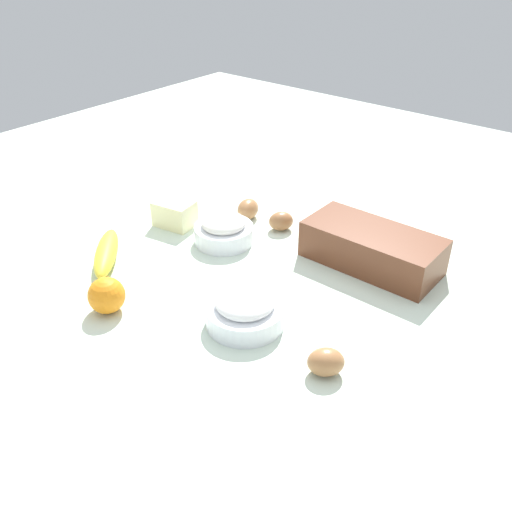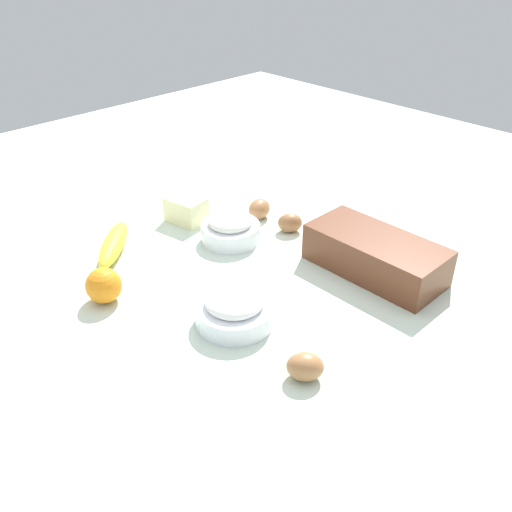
{
  "view_description": "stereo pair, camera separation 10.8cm",
  "coord_description": "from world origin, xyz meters",
  "px_view_note": "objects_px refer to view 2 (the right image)",
  "views": [
    {
      "loc": [
        0.6,
        -0.74,
        0.63
      ],
      "look_at": [
        0.0,
        0.0,
        0.04
      ],
      "focal_mm": 39.11,
      "sensor_mm": 36.0,
      "label": 1
    },
    {
      "loc": [
        0.68,
        -0.67,
        0.63
      ],
      "look_at": [
        0.0,
        0.0,
        0.04
      ],
      "focal_mm": 39.11,
      "sensor_mm": 36.0,
      "label": 2
    }
  ],
  "objects_px": {
    "egg_near_butter": "(290,223)",
    "egg_beside_bowl": "(305,367)",
    "butter_block": "(186,210)",
    "banana": "(113,244)",
    "orange_fruit": "(104,285)",
    "sugar_bowl": "(235,309)",
    "loaf_pan": "(376,254)",
    "flour_bowl": "(230,228)",
    "egg_loose": "(259,209)"
  },
  "relations": [
    {
      "from": "loaf_pan",
      "to": "flour_bowl",
      "type": "bearing_deg",
      "value": -157.6
    },
    {
      "from": "banana",
      "to": "flour_bowl",
      "type": "bearing_deg",
      "value": 57.5
    },
    {
      "from": "orange_fruit",
      "to": "butter_block",
      "type": "height_order",
      "value": "orange_fruit"
    },
    {
      "from": "loaf_pan",
      "to": "sugar_bowl",
      "type": "bearing_deg",
      "value": -103.44
    },
    {
      "from": "orange_fruit",
      "to": "egg_loose",
      "type": "height_order",
      "value": "orange_fruit"
    },
    {
      "from": "loaf_pan",
      "to": "sugar_bowl",
      "type": "distance_m",
      "value": 0.33
    },
    {
      "from": "egg_near_butter",
      "to": "egg_loose",
      "type": "relative_size",
      "value": 0.9
    },
    {
      "from": "flour_bowl",
      "to": "sugar_bowl",
      "type": "relative_size",
      "value": 0.93
    },
    {
      "from": "sugar_bowl",
      "to": "egg_beside_bowl",
      "type": "height_order",
      "value": "sugar_bowl"
    },
    {
      "from": "flour_bowl",
      "to": "egg_loose",
      "type": "height_order",
      "value": "flour_bowl"
    },
    {
      "from": "flour_bowl",
      "to": "sugar_bowl",
      "type": "distance_m",
      "value": 0.3
    },
    {
      "from": "egg_near_butter",
      "to": "egg_loose",
      "type": "bearing_deg",
      "value": -177.55
    },
    {
      "from": "egg_beside_bowl",
      "to": "egg_loose",
      "type": "relative_size",
      "value": 0.95
    },
    {
      "from": "banana",
      "to": "sugar_bowl",
      "type": "bearing_deg",
      "value": 3.68
    },
    {
      "from": "egg_beside_bowl",
      "to": "egg_loose",
      "type": "bearing_deg",
      "value": 142.96
    },
    {
      "from": "orange_fruit",
      "to": "banana",
      "type": "bearing_deg",
      "value": 142.84
    },
    {
      "from": "butter_block",
      "to": "banana",
      "type": "bearing_deg",
      "value": -88.85
    },
    {
      "from": "egg_near_butter",
      "to": "egg_beside_bowl",
      "type": "distance_m",
      "value": 0.48
    },
    {
      "from": "banana",
      "to": "orange_fruit",
      "type": "distance_m",
      "value": 0.18
    },
    {
      "from": "banana",
      "to": "butter_block",
      "type": "height_order",
      "value": "butter_block"
    },
    {
      "from": "egg_beside_bowl",
      "to": "sugar_bowl",
      "type": "bearing_deg",
      "value": 174.88
    },
    {
      "from": "butter_block",
      "to": "egg_near_butter",
      "type": "relative_size",
      "value": 1.58
    },
    {
      "from": "flour_bowl",
      "to": "egg_near_butter",
      "type": "bearing_deg",
      "value": 62.68
    },
    {
      "from": "sugar_bowl",
      "to": "butter_block",
      "type": "height_order",
      "value": "sugar_bowl"
    },
    {
      "from": "sugar_bowl",
      "to": "egg_near_butter",
      "type": "relative_size",
      "value": 2.49
    },
    {
      "from": "loaf_pan",
      "to": "egg_near_butter",
      "type": "distance_m",
      "value": 0.24
    },
    {
      "from": "flour_bowl",
      "to": "sugar_bowl",
      "type": "height_order",
      "value": "same"
    },
    {
      "from": "butter_block",
      "to": "egg_near_butter",
      "type": "distance_m",
      "value": 0.25
    },
    {
      "from": "banana",
      "to": "egg_beside_bowl",
      "type": "bearing_deg",
      "value": 0.75
    },
    {
      "from": "flour_bowl",
      "to": "egg_near_butter",
      "type": "height_order",
      "value": "flour_bowl"
    },
    {
      "from": "sugar_bowl",
      "to": "orange_fruit",
      "type": "xyz_separation_m",
      "value": [
        -0.22,
        -0.13,
        0.0
      ]
    },
    {
      "from": "sugar_bowl",
      "to": "egg_beside_bowl",
      "type": "xyz_separation_m",
      "value": [
        0.18,
        -0.02,
        -0.01
      ]
    },
    {
      "from": "flour_bowl",
      "to": "egg_beside_bowl",
      "type": "bearing_deg",
      "value": -27.22
    },
    {
      "from": "egg_near_butter",
      "to": "egg_loose",
      "type": "distance_m",
      "value": 0.1
    },
    {
      "from": "egg_beside_bowl",
      "to": "loaf_pan",
      "type": "bearing_deg",
      "value": 107.58
    },
    {
      "from": "egg_near_butter",
      "to": "egg_loose",
      "type": "xyz_separation_m",
      "value": [
        -0.1,
        -0.0,
        0.0
      ]
    },
    {
      "from": "flour_bowl",
      "to": "egg_loose",
      "type": "relative_size",
      "value": 2.09
    },
    {
      "from": "egg_near_butter",
      "to": "egg_beside_bowl",
      "type": "xyz_separation_m",
      "value": [
        0.34,
        -0.33,
        0.0
      ]
    },
    {
      "from": "orange_fruit",
      "to": "sugar_bowl",
      "type": "bearing_deg",
      "value": 30.73
    },
    {
      "from": "butter_block",
      "to": "egg_beside_bowl",
      "type": "xyz_separation_m",
      "value": [
        0.55,
        -0.19,
        -0.01
      ]
    },
    {
      "from": "loaf_pan",
      "to": "orange_fruit",
      "type": "height_order",
      "value": "loaf_pan"
    },
    {
      "from": "flour_bowl",
      "to": "butter_block",
      "type": "relative_size",
      "value": 1.46
    },
    {
      "from": "butter_block",
      "to": "egg_loose",
      "type": "height_order",
      "value": "butter_block"
    },
    {
      "from": "flour_bowl",
      "to": "banana",
      "type": "distance_m",
      "value": 0.26
    },
    {
      "from": "loaf_pan",
      "to": "egg_loose",
      "type": "height_order",
      "value": "loaf_pan"
    },
    {
      "from": "sugar_bowl",
      "to": "butter_block",
      "type": "xyz_separation_m",
      "value": [
        -0.37,
        0.18,
        0.0
      ]
    },
    {
      "from": "flour_bowl",
      "to": "egg_near_butter",
      "type": "xyz_separation_m",
      "value": [
        0.06,
        0.13,
        -0.01
      ]
    },
    {
      "from": "orange_fruit",
      "to": "egg_beside_bowl",
      "type": "distance_m",
      "value": 0.42
    },
    {
      "from": "loaf_pan",
      "to": "sugar_bowl",
      "type": "height_order",
      "value": "loaf_pan"
    },
    {
      "from": "orange_fruit",
      "to": "egg_beside_bowl",
      "type": "bearing_deg",
      "value": 15.96
    }
  ]
}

